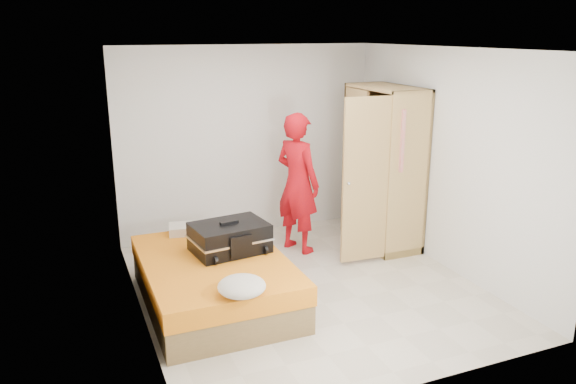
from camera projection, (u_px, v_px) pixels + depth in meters
name	position (u px, v px, depth m)	size (l,w,h in m)	color
room	(308.00, 175.00, 5.95)	(4.00, 4.02, 2.60)	beige
bed	(215.00, 281.00, 5.88)	(1.42, 2.02, 0.50)	olive
wardrobe	(382.00, 172.00, 7.33)	(1.17, 1.20, 2.10)	tan
person	(298.00, 183.00, 7.15)	(0.66, 0.43, 1.81)	red
suitcase	(230.00, 238.00, 5.97)	(0.85, 0.67, 0.34)	black
round_cushion	(242.00, 286.00, 4.99)	(0.43, 0.43, 0.17)	beige
pillow	(193.00, 228.00, 6.55)	(0.56, 0.28, 0.10)	beige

